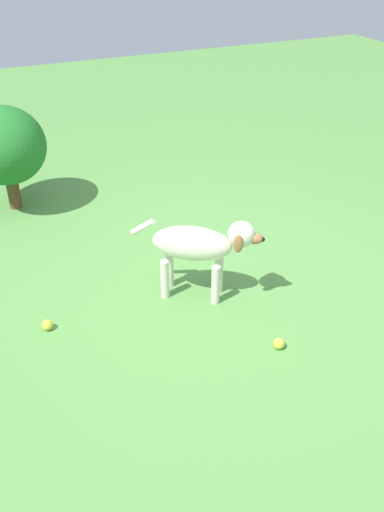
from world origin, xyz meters
TOP-DOWN VIEW (x-y plane):
  - ground at (0.00, 0.00)m, footprint 14.00×14.00m
  - dog at (-0.02, 0.02)m, footprint 0.54×0.70m
  - tennis_ball_0 at (0.64, 0.21)m, footprint 0.07×0.07m
  - tennis_ball_1 at (-0.08, -0.96)m, footprint 0.07×0.07m
  - shrub_near at (-1.80, -0.87)m, footprint 0.73×0.66m

SIDE VIEW (x-z plane):
  - ground at x=0.00m, z-range 0.00..0.00m
  - tennis_ball_0 at x=0.64m, z-range 0.00..0.07m
  - tennis_ball_1 at x=-0.08m, z-range 0.00..0.07m
  - dog at x=-0.02m, z-range 0.09..0.66m
  - shrub_near at x=-1.80m, z-range 0.12..0.98m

